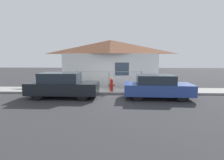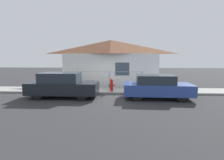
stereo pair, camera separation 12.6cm
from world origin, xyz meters
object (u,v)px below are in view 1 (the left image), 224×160
at_px(fire_hydrant, 112,85).
at_px(potted_plant_near_hydrant, 111,86).
at_px(car_left, 63,85).
at_px(car_right, 157,87).

distance_m(fire_hydrant, potted_plant_near_hydrant, 0.74).
distance_m(car_left, fire_hydrant, 3.19).
xyz_separation_m(fire_hydrant, potted_plant_near_hydrant, (-0.06, 0.71, -0.18)).
bearing_deg(car_left, fire_hydrant, 27.62).
distance_m(car_right, potted_plant_near_hydrant, 3.52).
bearing_deg(car_left, potted_plant_near_hydrant, 38.47).
height_order(car_left, car_right, car_left).
height_order(fire_hydrant, potted_plant_near_hydrant, fire_hydrant).
height_order(car_left, fire_hydrant, car_left).
bearing_deg(fire_hydrant, potted_plant_near_hydrant, 95.16).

